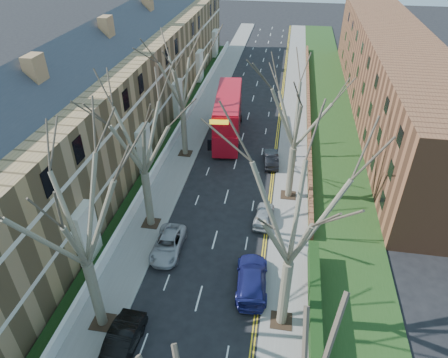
% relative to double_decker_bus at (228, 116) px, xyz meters
% --- Properties ---
extents(pavement_left, '(3.00, 102.00, 0.12)m').
position_rel_double_decker_bus_xyz_m(pavement_left, '(-4.22, 5.75, -2.41)').
color(pavement_left, slate).
rests_on(pavement_left, ground).
extents(pavement_right, '(3.00, 102.00, 0.12)m').
position_rel_double_decker_bus_xyz_m(pavement_right, '(7.78, 5.75, -2.41)').
color(pavement_right, slate).
rests_on(pavement_right, ground).
extents(terrace_left, '(9.70, 78.00, 13.60)m').
position_rel_double_decker_bus_xyz_m(terrace_left, '(-11.86, -2.25, 3.06)').
color(terrace_left, '#9A7B4E').
rests_on(terrace_left, ground).
extents(flats_right, '(13.97, 54.00, 10.00)m').
position_rel_double_decker_bus_xyz_m(flats_right, '(19.24, 9.75, 2.51)').
color(flats_right, brown).
rests_on(flats_right, ground).
extents(front_wall_left, '(0.30, 78.00, 1.00)m').
position_rel_double_decker_bus_xyz_m(front_wall_left, '(-5.87, -2.25, -1.85)').
color(front_wall_left, white).
rests_on(front_wall_left, ground).
extents(grass_verge_right, '(6.00, 102.00, 0.06)m').
position_rel_double_decker_bus_xyz_m(grass_verge_right, '(12.28, 5.75, -2.32)').
color(grass_verge_right, '#1E3C16').
rests_on(grass_verge_right, ground).
extents(tree_left_mid, '(10.50, 10.50, 14.71)m').
position_rel_double_decker_bus_xyz_m(tree_left_mid, '(-3.92, -27.25, 7.08)').
color(tree_left_mid, brown).
rests_on(tree_left_mid, ground).
extents(tree_left_far, '(10.15, 10.15, 14.22)m').
position_rel_double_decker_bus_xyz_m(tree_left_far, '(-3.92, -17.25, 6.77)').
color(tree_left_far, brown).
rests_on(tree_left_far, ground).
extents(tree_left_dist, '(10.50, 10.50, 14.71)m').
position_rel_double_decker_bus_xyz_m(tree_left_dist, '(-3.92, -5.25, 7.08)').
color(tree_left_dist, brown).
rests_on(tree_left_dist, ground).
extents(tree_right_mid, '(10.50, 10.50, 14.71)m').
position_rel_double_decker_bus_xyz_m(tree_right_mid, '(7.48, -25.25, 7.08)').
color(tree_right_mid, brown).
rests_on(tree_right_mid, ground).
extents(tree_right_far, '(10.15, 10.15, 14.22)m').
position_rel_double_decker_bus_xyz_m(tree_right_far, '(7.48, -11.25, 6.77)').
color(tree_right_far, brown).
rests_on(tree_right_far, ground).
extents(double_decker_bus, '(3.91, 12.27, 5.01)m').
position_rel_double_decker_bus_xyz_m(double_decker_bus, '(0.00, 0.00, 0.00)').
color(double_decker_bus, '#A40B19').
rests_on(double_decker_bus, ground).
extents(car_left_mid, '(1.83, 4.76, 1.55)m').
position_rel_double_decker_bus_xyz_m(car_left_mid, '(-1.92, -29.01, -1.70)').
color(car_left_mid, black).
rests_on(car_left_mid, ground).
extents(car_left_far, '(2.27, 4.71, 1.29)m').
position_rel_double_decker_bus_xyz_m(car_left_far, '(-1.58, -20.07, -1.83)').
color(car_left_far, '#A3A2A7').
rests_on(car_left_far, ground).
extents(car_right_near, '(2.57, 5.46, 1.54)m').
position_rel_double_decker_bus_xyz_m(car_right_near, '(5.25, -22.59, -1.70)').
color(car_right_near, navy).
rests_on(car_right_near, ground).
extents(car_right_mid, '(1.75, 3.86, 1.28)m').
position_rel_double_decker_bus_xyz_m(car_right_mid, '(5.48, -15.20, -1.83)').
color(car_right_mid, '#999DA2').
rests_on(car_right_mid, ground).
extents(car_right_far, '(1.86, 4.16, 1.33)m').
position_rel_double_decker_bus_xyz_m(car_right_far, '(5.48, -5.67, -1.81)').
color(car_right_far, black).
rests_on(car_right_far, ground).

